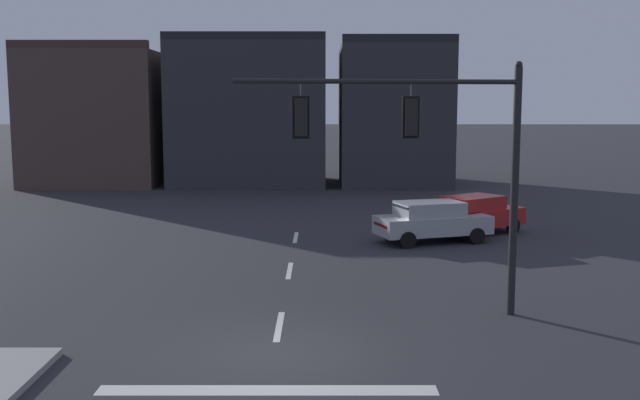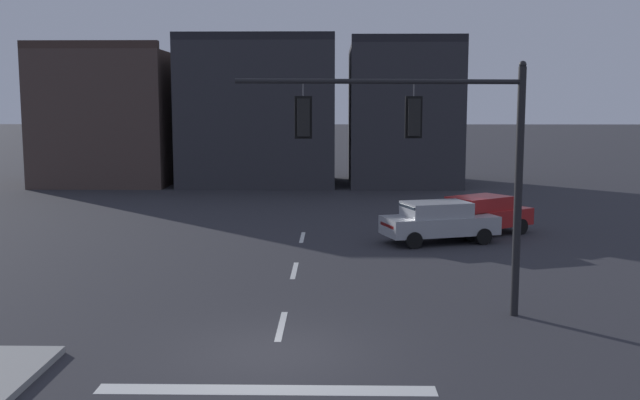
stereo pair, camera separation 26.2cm
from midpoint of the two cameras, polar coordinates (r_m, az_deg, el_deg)
The scene contains 7 objects.
ground_plane at distance 15.98m, azimuth -3.88°, elevation -12.00°, with size 400.00×400.00×0.00m, color #2B2B30.
stop_bar_paint at distance 14.11m, azimuth -4.48°, elevation -14.67°, with size 6.40×0.50×0.01m, color silver.
lane_centreline at distance 17.87m, azimuth -3.41°, elevation -9.86°, with size 0.16×26.40×0.01m.
signal_mast_near_side at distance 18.08m, azimuth 8.77°, elevation 4.29°, with size 7.06×0.89×6.40m.
car_lot_nearside at distance 30.75m, azimuth 11.97°, elevation -1.08°, with size 4.63×4.02×1.61m.
car_lot_middle at distance 28.64m, azimuth 8.76°, elevation -1.62°, with size 4.74×3.03×1.61m.
building_row at distance 50.08m, azimuth -5.79°, elevation 6.55°, with size 28.03×8.93×9.89m.
Camera 1 is at (0.99, -15.03, 5.30)m, focal length 40.74 mm.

